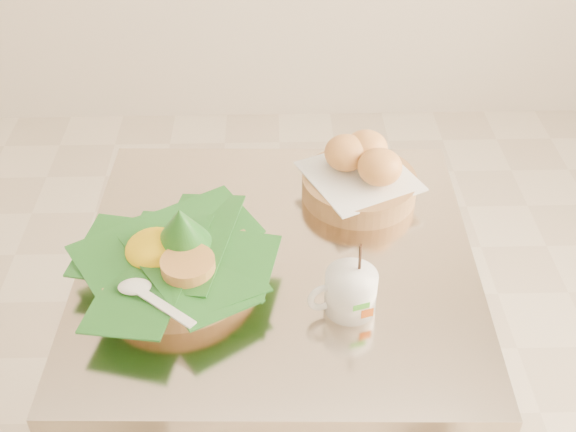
{
  "coord_description": "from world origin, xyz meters",
  "views": [
    {
      "loc": [
        0.2,
        -0.94,
        1.61
      ],
      "look_at": [
        0.22,
        0.06,
        0.82
      ],
      "focal_mm": 45.0,
      "sensor_mm": 36.0,
      "label": 1
    }
  ],
  "objects_px": {
    "rice_basket": "(175,257)",
    "coffee_mug": "(349,291)",
    "bread_basket": "(361,174)",
    "cafe_table": "(279,340)"
  },
  "relations": [
    {
      "from": "coffee_mug",
      "to": "cafe_table",
      "type": "bearing_deg",
      "value": 130.94
    },
    {
      "from": "rice_basket",
      "to": "bread_basket",
      "type": "relative_size",
      "value": 1.34
    },
    {
      "from": "bread_basket",
      "to": "coffee_mug",
      "type": "distance_m",
      "value": 0.32
    },
    {
      "from": "cafe_table",
      "to": "rice_basket",
      "type": "distance_m",
      "value": 0.32
    },
    {
      "from": "cafe_table",
      "to": "rice_basket",
      "type": "height_order",
      "value": "rice_basket"
    },
    {
      "from": "coffee_mug",
      "to": "bread_basket",
      "type": "bearing_deg",
      "value": 80.78
    },
    {
      "from": "rice_basket",
      "to": "coffee_mug",
      "type": "xyz_separation_m",
      "value": [
        0.29,
        -0.08,
        -0.01
      ]
    },
    {
      "from": "cafe_table",
      "to": "coffee_mug",
      "type": "xyz_separation_m",
      "value": [
        0.11,
        -0.13,
        0.26
      ]
    },
    {
      "from": "rice_basket",
      "to": "bread_basket",
      "type": "distance_m",
      "value": 0.41
    },
    {
      "from": "cafe_table",
      "to": "rice_basket",
      "type": "bearing_deg",
      "value": -164.63
    }
  ]
}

